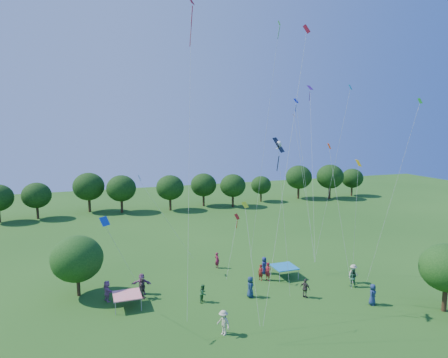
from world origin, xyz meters
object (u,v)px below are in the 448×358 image
(near_tree_north, at_px, (77,259))
(red_high_kite, at_px, (190,59))
(pirate_kite, at_px, (279,147))
(tent_blue, at_px, (284,267))
(near_tree_east, at_px, (447,268))
(tent_red_stripe, at_px, (127,295))

(near_tree_north, bearing_deg, red_high_kite, -28.36)
(near_tree_north, distance_m, pirate_kite, 19.64)
(red_high_kite, bearing_deg, tent_blue, 15.37)
(near_tree_east, distance_m, tent_red_stripe, 25.61)
(near_tree_north, distance_m, near_tree_east, 30.36)
(near_tree_north, xyz_separation_m, red_high_kite, (8.99, -4.85, 16.41))
(near_tree_east, bearing_deg, near_tree_north, 155.35)
(near_tree_north, height_order, near_tree_east, near_tree_east)
(red_high_kite, bearing_deg, pirate_kite, -29.66)
(near_tree_east, relative_size, tent_blue, 2.50)
(tent_red_stripe, bearing_deg, pirate_kite, -22.31)
(pirate_kite, bearing_deg, red_high_kite, 150.34)
(near_tree_north, xyz_separation_m, tent_blue, (18.84, -2.14, -2.30))
(tent_blue, bearing_deg, red_high_kite, -164.63)
(near_tree_north, xyz_separation_m, pirate_kite, (14.92, -8.23, 9.77))
(tent_blue, distance_m, pirate_kite, 14.08)
(near_tree_east, xyz_separation_m, pirate_kite, (-12.68, 4.44, 9.51))
(near_tree_north, relative_size, pirate_kite, 0.43)
(pirate_kite, bearing_deg, tent_blue, 57.17)
(tent_blue, distance_m, red_high_kite, 21.32)
(near_tree_north, relative_size, red_high_kite, 0.23)
(pirate_kite, bearing_deg, tent_red_stripe, 157.69)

